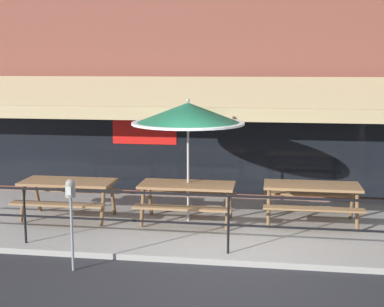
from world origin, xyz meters
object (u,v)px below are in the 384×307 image
Objects in this scene: picnic_table_centre at (187,192)px; picnic_table_right at (312,193)px; patio_umbrella_centre at (188,114)px; parking_meter_near at (71,197)px; picnic_table_left at (68,189)px.

picnic_table_centre is 2.37m from picnic_table_right.
patio_umbrella_centre is at bearing 90.00° from picnic_table_centre.
parking_meter_near reaches higher than picnic_table_right.
parking_meter_near is at bearing -118.23° from patio_umbrella_centre.
picnic_table_right is (4.70, 0.37, 0.00)m from picnic_table_left.
picnic_table_centre is at bearing 60.54° from parking_meter_near.
parking_meter_near is (-1.37, -2.42, 0.44)m from picnic_table_centre.
parking_meter_near reaches higher than picnic_table_centre.
picnic_table_right is at bearing 4.54° from picnic_table_left.
patio_umbrella_centre is at bearing -176.00° from picnic_table_right.
picnic_table_centre is 0.76× the size of patio_umbrella_centre.
picnic_table_right is (2.35, 0.29, 0.00)m from picnic_table_centre.
parking_meter_near is (0.98, -2.34, 0.44)m from picnic_table_left.
picnic_table_centre is (2.35, 0.08, 0.00)m from picnic_table_left.
picnic_table_right is at bearing 4.00° from patio_umbrella_centre.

